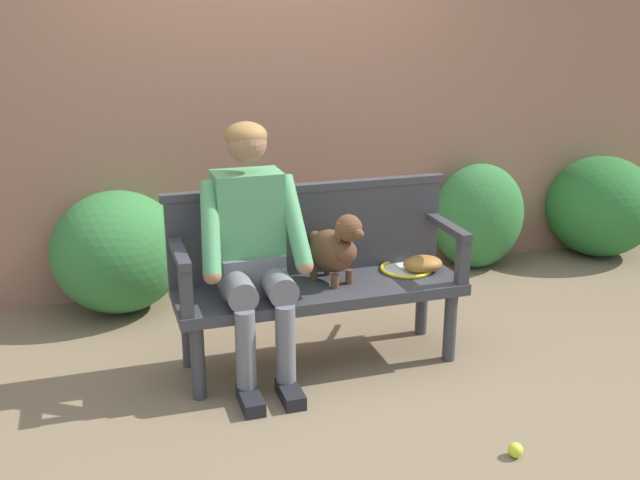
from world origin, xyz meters
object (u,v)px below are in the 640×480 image
garden_bench (320,296)px  person_seated (252,243)px  tennis_ball (515,450)px  baseball_glove (423,264)px  tennis_racket (407,267)px  dog_on_bench (336,248)px

garden_bench → person_seated: 0.49m
person_seated → tennis_ball: bearing=-50.2°
garden_bench → tennis_ball: bearing=-63.6°
garden_bench → baseball_glove: 0.61m
person_seated → tennis_ball: person_seated is taller
person_seated → tennis_racket: person_seated is taller
baseball_glove → tennis_ball: size_ratio=3.33×
dog_on_bench → baseball_glove: dog_on_bench is taller
tennis_racket → tennis_ball: size_ratio=8.45×
dog_on_bench → baseball_glove: 0.54m
person_seated → tennis_racket: size_ratio=2.37×
dog_on_bench → tennis_ball: dog_on_bench is taller
baseball_glove → tennis_ball: bearing=-89.5°
baseball_glove → tennis_racket: bearing=136.6°
tennis_ball → dog_on_bench: bearing=112.5°
person_seated → garden_bench: bearing=1.5°
garden_bench → person_seated: person_seated is taller
person_seated → baseball_glove: size_ratio=6.01×
dog_on_bench → tennis_racket: 0.50m
garden_bench → tennis_racket: 0.55m
dog_on_bench → tennis_racket: size_ratio=0.71×
dog_on_bench → tennis_ball: (0.45, -1.09, -0.62)m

